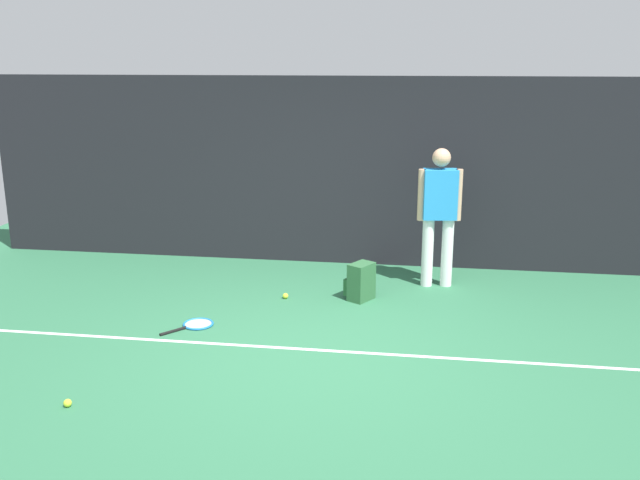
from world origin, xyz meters
TOP-DOWN VIEW (x-y plane):
  - ground_plane at (0.00, 0.00)m, footprint 12.00×12.00m
  - back_fence at (0.00, 3.00)m, footprint 10.00×0.10m
  - court_line at (0.00, 0.02)m, footprint 9.00×0.05m
  - tennis_player at (1.19, 2.17)m, footprint 0.53×0.27m
  - tennis_racket at (-1.33, 0.45)m, footprint 0.53×0.58m
  - backpack at (0.30, 1.52)m, footprint 0.37×0.37m
  - tennis_ball_near_player at (-0.56, 1.41)m, footprint 0.07×0.07m
  - tennis_ball_by_fence at (-1.80, -1.38)m, footprint 0.07×0.07m

SIDE VIEW (x-z plane):
  - ground_plane at x=0.00m, z-range 0.00..0.00m
  - court_line at x=0.00m, z-range 0.00..0.00m
  - tennis_racket at x=-1.33m, z-range 0.00..0.03m
  - tennis_ball_near_player at x=-0.56m, z-range 0.00..0.07m
  - tennis_ball_by_fence at x=-1.80m, z-range 0.00..0.07m
  - backpack at x=0.30m, z-range -0.01..0.43m
  - tennis_player at x=1.19m, z-range 0.12..1.82m
  - back_fence at x=0.00m, z-range 0.00..2.51m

